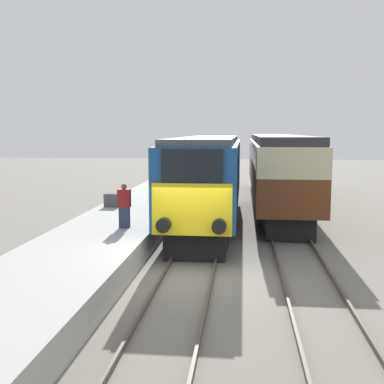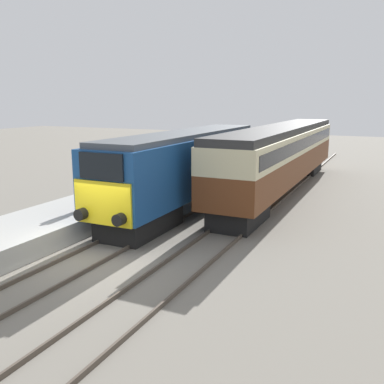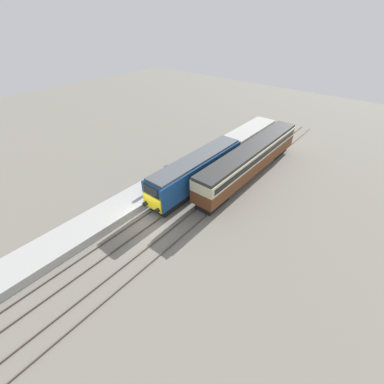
# 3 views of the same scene
# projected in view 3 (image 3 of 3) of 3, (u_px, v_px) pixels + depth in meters

# --- Properties ---
(ground_plane) EXTENTS (120.00, 120.00, 0.00)m
(ground_plane) POSITION_uv_depth(u_px,v_px,m) (145.00, 223.00, 25.18)
(ground_plane) COLOR slate
(platform_left) EXTENTS (3.50, 50.00, 0.81)m
(platform_left) POSITION_uv_depth(u_px,v_px,m) (175.00, 175.00, 31.70)
(platform_left) COLOR #A8A8A3
(platform_left) RESTS_ON ground_plane
(rails_near_track) EXTENTS (1.51, 60.00, 0.14)m
(rails_near_track) POSITION_uv_depth(u_px,v_px,m) (179.00, 199.00, 28.29)
(rails_near_track) COLOR #4C4238
(rails_near_track) RESTS_ON ground_plane
(rails_far_track) EXTENTS (1.50, 60.00, 0.14)m
(rails_far_track) POSITION_uv_depth(u_px,v_px,m) (203.00, 211.00, 26.53)
(rails_far_track) COLOR #4C4238
(rails_far_track) RESTS_ON ground_plane
(locomotive) EXTENTS (2.70, 14.42, 3.95)m
(locomotive) POSITION_uv_depth(u_px,v_px,m) (197.00, 171.00, 29.08)
(locomotive) COLOR black
(locomotive) RESTS_ON ground_plane
(passenger_carriage) EXTENTS (2.75, 20.03, 3.99)m
(passenger_carriage) POSITION_uv_depth(u_px,v_px,m) (251.00, 158.00, 31.14)
(passenger_carriage) COLOR black
(passenger_carriage) RESTS_ON ground_plane
(person_on_platform) EXTENTS (0.44, 0.26, 1.58)m
(person_on_platform) POSITION_uv_depth(u_px,v_px,m) (149.00, 186.00, 27.58)
(person_on_platform) COLOR #2D334C
(person_on_platform) RESTS_ON platform_left
(luggage_crate) EXTENTS (0.70, 0.56, 0.60)m
(luggage_crate) POSITION_uv_depth(u_px,v_px,m) (168.00, 168.00, 31.70)
(luggage_crate) COLOR #4C4C51
(luggage_crate) RESTS_ON platform_left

